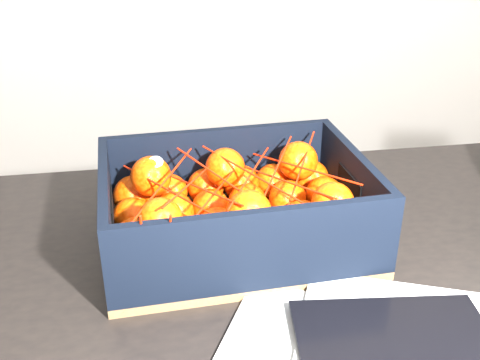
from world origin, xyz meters
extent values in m
cube|color=black|center=(0.28, 0.22, 0.73)|extent=(1.24, 0.86, 0.04)
cube|color=olive|center=(0.19, 0.36, 0.76)|extent=(0.35, 0.26, 0.01)
cube|color=black|center=(0.19, 0.48, 0.81)|extent=(0.35, 0.01, 0.12)
cube|color=black|center=(0.19, 0.23, 0.81)|extent=(0.35, 0.01, 0.12)
cube|color=black|center=(0.02, 0.36, 0.81)|extent=(0.01, 0.24, 0.12)
cube|color=black|center=(0.36, 0.36, 0.81)|extent=(0.01, 0.24, 0.12)
sphere|color=#FF4205|center=(0.06, 0.26, 0.79)|extent=(0.05, 0.05, 0.05)
sphere|color=#FF4205|center=(0.05, 0.33, 0.79)|extent=(0.06, 0.06, 0.06)
sphere|color=#FF4205|center=(0.05, 0.38, 0.79)|extent=(0.05, 0.05, 0.05)
sphere|color=#FF4205|center=(0.06, 0.44, 0.79)|extent=(0.06, 0.06, 0.06)
sphere|color=#FF4205|center=(0.11, 0.26, 0.79)|extent=(0.06, 0.06, 0.06)
sphere|color=#FF4205|center=(0.11, 0.33, 0.79)|extent=(0.06, 0.06, 0.06)
sphere|color=#FF4205|center=(0.11, 0.38, 0.79)|extent=(0.06, 0.06, 0.06)
sphere|color=#FF4205|center=(0.11, 0.45, 0.79)|extent=(0.05, 0.05, 0.05)
sphere|color=#FF4205|center=(0.17, 0.26, 0.79)|extent=(0.06, 0.06, 0.06)
sphere|color=#FF4205|center=(0.16, 0.33, 0.79)|extent=(0.06, 0.06, 0.06)
sphere|color=#FF4205|center=(0.16, 0.39, 0.79)|extent=(0.05, 0.05, 0.05)
sphere|color=#FF4205|center=(0.17, 0.45, 0.79)|extent=(0.06, 0.06, 0.06)
sphere|color=#FF4205|center=(0.22, 0.27, 0.79)|extent=(0.06, 0.06, 0.06)
sphere|color=#FF4205|center=(0.22, 0.33, 0.79)|extent=(0.05, 0.05, 0.05)
sphere|color=#FF4205|center=(0.22, 0.39, 0.79)|extent=(0.06, 0.06, 0.06)
sphere|color=#FF4205|center=(0.22, 0.45, 0.79)|extent=(0.06, 0.06, 0.06)
sphere|color=#FF4205|center=(0.27, 0.26, 0.79)|extent=(0.05, 0.05, 0.05)
sphere|color=#FF4205|center=(0.28, 0.32, 0.79)|extent=(0.06, 0.06, 0.06)
sphere|color=#FF4205|center=(0.28, 0.39, 0.79)|extent=(0.05, 0.05, 0.05)
sphere|color=#FF4205|center=(0.27, 0.45, 0.79)|extent=(0.05, 0.05, 0.05)
sphere|color=#FF4205|center=(0.33, 0.26, 0.79)|extent=(0.05, 0.05, 0.05)
sphere|color=#FF4205|center=(0.33, 0.32, 0.79)|extent=(0.06, 0.06, 0.06)
sphere|color=#FF4205|center=(0.33, 0.39, 0.79)|extent=(0.06, 0.06, 0.06)
sphere|color=#FF4205|center=(0.33, 0.44, 0.79)|extent=(0.05, 0.05, 0.05)
sphere|color=#FF4205|center=(0.09, 0.29, 0.83)|extent=(0.06, 0.06, 0.06)
sphere|color=#FF4205|center=(0.08, 0.41, 0.83)|extent=(0.06, 0.06, 0.06)
sphere|color=#FF4205|center=(0.20, 0.29, 0.83)|extent=(0.06, 0.06, 0.06)
sphere|color=#FF4205|center=(0.19, 0.42, 0.83)|extent=(0.06, 0.06, 0.06)
sphere|color=#FF4205|center=(0.31, 0.29, 0.83)|extent=(0.05, 0.05, 0.05)
sphere|color=#FF4205|center=(0.30, 0.42, 0.83)|extent=(0.06, 0.06, 0.06)
cylinder|color=#B81B06|center=(0.10, 0.35, 0.85)|extent=(0.10, 0.18, 0.01)
cylinder|color=#B81B06|center=(0.14, 0.35, 0.85)|extent=(0.10, 0.18, 0.03)
cylinder|color=#B81B06|center=(0.17, 0.35, 0.85)|extent=(0.10, 0.18, 0.02)
cylinder|color=#B81B06|center=(0.21, 0.35, 0.85)|extent=(0.10, 0.18, 0.01)
cylinder|color=#B81B06|center=(0.25, 0.35, 0.84)|extent=(0.10, 0.18, 0.03)
cylinder|color=#B81B06|center=(0.29, 0.36, 0.85)|extent=(0.10, 0.18, 0.03)
cylinder|color=#B81B06|center=(0.10, 0.35, 0.85)|extent=(0.10, 0.18, 0.01)
cylinder|color=#B81B06|center=(0.14, 0.35, 0.85)|extent=(0.10, 0.18, 0.03)
cylinder|color=#B81B06|center=(0.17, 0.35, 0.84)|extent=(0.10, 0.18, 0.02)
cylinder|color=#B81B06|center=(0.21, 0.35, 0.85)|extent=(0.10, 0.18, 0.01)
cylinder|color=#B81B06|center=(0.25, 0.36, 0.85)|extent=(0.10, 0.18, 0.02)
cylinder|color=#B81B06|center=(0.29, 0.37, 0.85)|extent=(0.10, 0.18, 0.03)
cylinder|color=#B81B06|center=(0.06, 0.24, 0.84)|extent=(0.00, 0.03, 0.09)
cylinder|color=#B81B06|center=(0.09, 0.24, 0.84)|extent=(0.01, 0.04, 0.08)
camera|label=1|loc=(0.05, -0.31, 1.19)|focal=42.76mm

